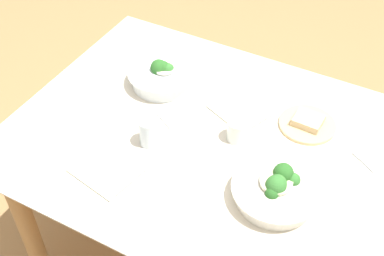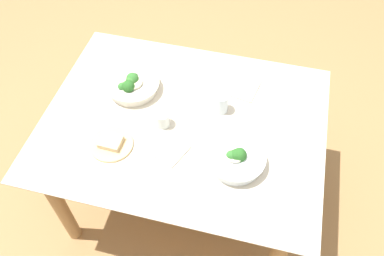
# 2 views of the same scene
# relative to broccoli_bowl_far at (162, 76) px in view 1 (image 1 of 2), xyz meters

# --- Properties ---
(ground_plane) EXTENTS (6.00, 6.00, 0.00)m
(ground_plane) POSITION_rel_broccoli_bowl_far_xyz_m (0.28, -0.17, -0.75)
(ground_plane) COLOR #9E7547
(dining_table) EXTENTS (1.31, 1.02, 0.71)m
(dining_table) POSITION_rel_broccoli_bowl_far_xyz_m (0.28, -0.17, -0.14)
(dining_table) COLOR beige
(dining_table) RESTS_ON ground_plane
(broccoli_bowl_far) EXTENTS (0.25, 0.25, 0.10)m
(broccoli_bowl_far) POSITION_rel_broccoli_bowl_far_xyz_m (0.00, 0.00, 0.00)
(broccoli_bowl_far) COLOR white
(broccoli_bowl_far) RESTS_ON dining_table
(broccoli_bowl_near) EXTENTS (0.26, 0.26, 0.10)m
(broccoli_bowl_near) POSITION_rel_broccoli_bowl_far_xyz_m (0.57, -0.31, -0.00)
(broccoli_bowl_near) COLOR silver
(broccoli_bowl_near) RESTS_ON dining_table
(bread_side_plate) EXTENTS (0.19, 0.19, 0.04)m
(bread_side_plate) POSITION_rel_broccoli_bowl_far_xyz_m (0.55, 0.04, -0.02)
(bread_side_plate) COLOR #D6B27A
(bread_side_plate) RESTS_ON dining_table
(water_glass_center) EXTENTS (0.07, 0.07, 0.10)m
(water_glass_center) POSITION_rel_broccoli_bowl_far_xyz_m (0.12, -0.29, 0.01)
(water_glass_center) COLOR silver
(water_glass_center) RESTS_ON dining_table
(water_glass_side) EXTENTS (0.07, 0.07, 0.08)m
(water_glass_side) POSITION_rel_broccoli_bowl_far_xyz_m (0.37, -0.13, 0.00)
(water_glass_side) COLOR silver
(water_glass_side) RESTS_ON dining_table
(fork_by_far_bowl) EXTENTS (0.09, 0.06, 0.00)m
(fork_by_far_bowl) POSITION_rel_broccoli_bowl_far_xyz_m (0.77, -0.04, -0.03)
(fork_by_far_bowl) COLOR #B7B7BC
(fork_by_far_bowl) RESTS_ON dining_table
(fork_by_near_bowl) EXTENTS (0.09, 0.06, 0.00)m
(fork_by_near_bowl) POSITION_rel_broccoli_bowl_far_xyz_m (0.11, -0.17, -0.03)
(fork_by_near_bowl) COLOR #B7B7BC
(fork_by_near_bowl) RESTS_ON dining_table
(napkin_folded_upper) EXTENTS (0.22, 0.19, 0.01)m
(napkin_folded_upper) POSITION_rel_broccoli_bowl_far_xyz_m (0.07, -0.46, -0.03)
(napkin_folded_upper) COLOR #B1A997
(napkin_folded_upper) RESTS_ON dining_table
(napkin_folded_lower) EXTENTS (0.22, 0.20, 0.01)m
(napkin_folded_lower) POSITION_rel_broccoli_bowl_far_xyz_m (0.32, -0.01, -0.03)
(napkin_folded_lower) COLOR #B1A997
(napkin_folded_lower) RESTS_ON dining_table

